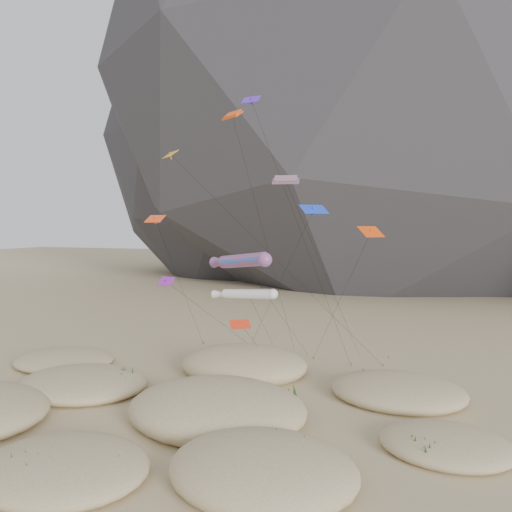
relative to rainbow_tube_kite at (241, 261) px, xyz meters
The scene contains 10 objects.
ground 15.76m from the rainbow_tube_kite, 96.61° to the right, with size 500.00×500.00×0.00m, color #CCB789.
rock_headland 124.90m from the rainbow_tube_kite, 87.23° to the left, with size 226.37×148.64×177.50m.
dunes 13.79m from the rainbow_tube_kite, 124.87° to the right, with size 51.57×35.56×4.07m.
dune_grass 13.33m from the rainbow_tube_kite, 124.30° to the right, with size 42.97×29.70×1.41m.
kite_stakes 19.09m from the rainbow_tube_kite, 85.29° to the left, with size 24.16×5.11×0.30m.
rainbow_tube_kite is the anchor object (origin of this frame).
white_tube_kite 3.20m from the rainbow_tube_kite, 46.74° to the left, with size 7.32×14.72×10.24m.
orange_parafoil 17.46m from the rainbow_tube_kite, 117.10° to the left, with size 6.00×10.59×28.48m.
multi_parafoil 8.53m from the rainbow_tube_kite, 30.68° to the left, with size 6.19×16.31×20.69m.
delta_kites 3.69m from the rainbow_tube_kite, 85.26° to the left, with size 24.93×20.15×28.34m.
Camera 1 is at (18.38, -33.71, 16.04)m, focal length 35.00 mm.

